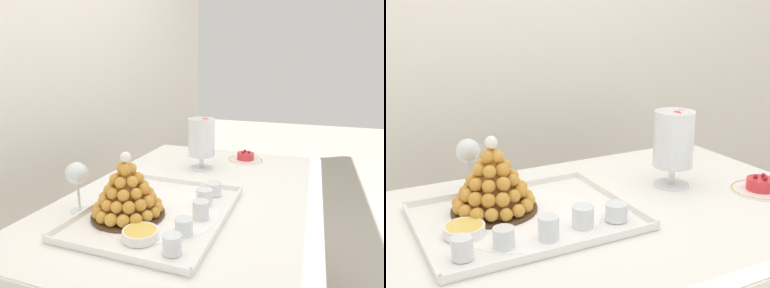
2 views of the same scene
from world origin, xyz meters
TOP-DOWN VIEW (x-y plane):
  - backdrop_wall at (0.00, 0.90)m, footprint 4.80×0.10m
  - buffet_table at (0.00, 0.00)m, footprint 1.30×0.90m
  - serving_tray at (-0.23, 0.06)m, footprint 0.55×0.44m
  - croquembouche at (-0.29, 0.13)m, footprint 0.23×0.23m
  - dessert_cup_left at (-0.44, -0.08)m, footprint 0.05×0.05m
  - dessert_cup_mid_left at (-0.34, -0.08)m, footprint 0.05×0.05m
  - dessert_cup_centre at (-0.23, -0.09)m, footprint 0.05×0.05m
  - dessert_cup_mid_right at (-0.12, -0.07)m, footprint 0.06×0.06m
  - dessert_cup_right at (-0.03, -0.07)m, footprint 0.06×0.06m
  - creme_brulee_ramekin at (-0.40, 0.03)m, footprint 0.10×0.10m
  - macaron_goblet at (0.27, 0.08)m, footprint 0.12×0.12m
  - fruit_tart_plate at (0.48, -0.09)m, footprint 0.18×0.18m
  - wine_glass at (-0.30, 0.31)m, footprint 0.07×0.07m

SIDE VIEW (x-z plane):
  - buffet_table at x=0.00m, z-range 0.28..1.02m
  - serving_tray at x=-0.23m, z-range 0.73..0.75m
  - fruit_tart_plate at x=0.48m, z-range 0.72..0.78m
  - creme_brulee_ramekin at x=-0.40m, z-range 0.75..0.77m
  - dessert_cup_right at x=-0.03m, z-range 0.74..0.79m
  - dessert_cup_mid_left at x=-0.34m, z-range 0.74..0.79m
  - dessert_cup_left at x=-0.44m, z-range 0.74..0.79m
  - dessert_cup_mid_right at x=-0.12m, z-range 0.74..0.80m
  - dessert_cup_centre at x=-0.23m, z-range 0.74..0.80m
  - croquembouche at x=-0.29m, z-range 0.72..0.93m
  - wine_glass at x=-0.30m, z-range 0.78..0.95m
  - macaron_goblet at x=0.27m, z-range 0.76..1.01m
  - backdrop_wall at x=0.00m, z-range 0.00..2.50m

